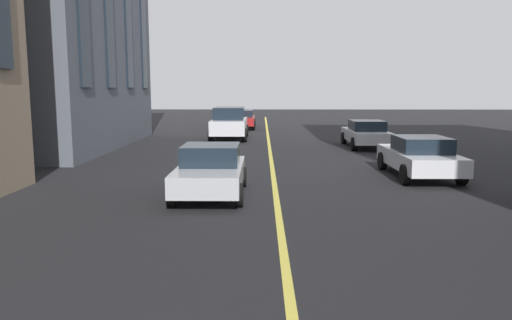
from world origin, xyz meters
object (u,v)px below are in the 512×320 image
object	(u,v)px
car_red_near	(242,119)
car_silver_oncoming	(211,171)
car_white_mid	(229,123)
car_white_trailing	(420,156)
car_white_parked_a	(366,133)

from	to	relation	value
car_red_near	car_silver_oncoming	world-z (taller)	car_silver_oncoming
car_silver_oncoming	car_red_near	bearing A→B (deg)	0.10
car_white_mid	car_silver_oncoming	bearing A→B (deg)	-178.20
car_white_mid	car_white_trailing	distance (m)	14.38
car_red_near	car_white_trailing	distance (m)	21.51
car_red_near	car_white_parked_a	world-z (taller)	same
car_red_near	car_white_parked_a	size ratio (longest dim) A/B	1.00
car_red_near	car_white_trailing	xyz separation A→B (m)	(-20.42, -6.75, 0.00)
car_white_parked_a	car_silver_oncoming	size ratio (longest dim) A/B	1.13
car_white_parked_a	car_white_trailing	size ratio (longest dim) A/B	1.00
car_white_mid	car_white_trailing	xyz separation A→B (m)	(-12.45, -7.19, -0.27)
car_silver_oncoming	car_white_trailing	bearing A→B (deg)	-65.88
car_white_parked_a	car_white_trailing	distance (m)	8.53
car_red_near	car_white_mid	distance (m)	7.99
car_white_mid	car_white_parked_a	bearing A→B (deg)	-118.56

